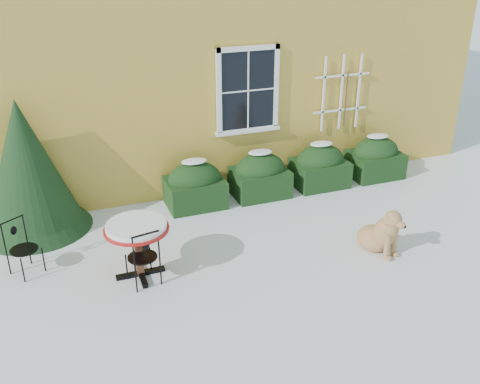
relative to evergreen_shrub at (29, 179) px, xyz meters
name	(u,v)px	position (x,y,z in m)	size (l,w,h in m)	color
ground	(264,273)	(3.11, -2.69, -0.91)	(80.00, 80.00, 0.00)	white
house	(149,1)	(3.11, 4.31, 2.30)	(12.40, 8.40, 6.40)	gold
hedge_row	(290,171)	(4.76, -0.14, -0.51)	(4.95, 0.80, 0.91)	black
evergreen_shrub	(29,179)	(0.00, 0.00, 0.00)	(1.87, 1.87, 2.27)	black
bistro_table	(137,233)	(1.38, -2.08, -0.19)	(0.93, 0.93, 0.86)	black
patio_chair_near	(143,257)	(1.41, -2.30, -0.47)	(0.46, 0.46, 0.89)	black
patio_chair_far	(22,247)	(-0.19, -1.38, -0.49)	(0.52, 0.52, 0.84)	black
dog	(381,234)	(5.07, -2.77, -0.59)	(0.66, 0.91, 0.81)	tan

